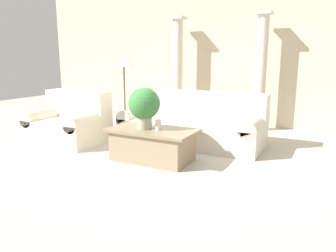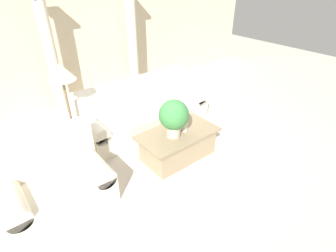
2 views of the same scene
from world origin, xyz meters
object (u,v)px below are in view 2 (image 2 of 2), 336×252
(loveseat, at_px, (53,179))
(potted_plant, at_px, (174,116))
(floor_lamp, at_px, (62,77))
(sofa_long, at_px, (143,110))
(coffee_table, at_px, (178,144))

(loveseat, relative_size, potted_plant, 2.15)
(potted_plant, relative_size, floor_lamp, 0.39)
(loveseat, xyz_separation_m, potted_plant, (1.78, -0.33, 0.47))
(loveseat, distance_m, potted_plant, 1.87)
(sofa_long, height_order, coffee_table, sofa_long)
(coffee_table, bearing_deg, floor_lamp, 138.20)
(potted_plant, distance_m, floor_lamp, 1.73)
(sofa_long, xyz_separation_m, loveseat, (-2.01, -0.90, 0.01))
(coffee_table, bearing_deg, loveseat, 170.89)
(coffee_table, height_order, floor_lamp, floor_lamp)
(loveseat, bearing_deg, potted_plant, -10.50)
(sofa_long, bearing_deg, loveseat, -155.95)
(sofa_long, height_order, potted_plant, potted_plant)
(loveseat, distance_m, coffee_table, 1.92)
(floor_lamp, bearing_deg, potted_plant, -45.16)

